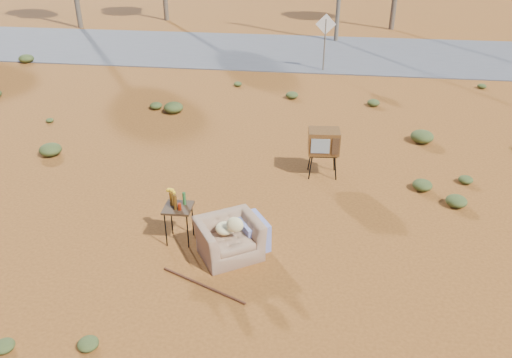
# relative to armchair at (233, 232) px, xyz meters

# --- Properties ---
(ground) EXTENTS (140.00, 140.00, 0.00)m
(ground) POSITION_rel_armchair_xyz_m (-0.18, 0.48, -0.44)
(ground) COLOR #92531D
(ground) RESTS_ON ground
(highway) EXTENTS (140.00, 7.00, 0.04)m
(highway) POSITION_rel_armchair_xyz_m (-0.18, 15.48, -0.42)
(highway) COLOR #565659
(highway) RESTS_ON ground
(armchair) EXTENTS (1.38, 1.35, 0.93)m
(armchair) POSITION_rel_armchair_xyz_m (0.00, 0.00, 0.00)
(armchair) COLOR #906B4E
(armchair) RESTS_ON ground
(tv_unit) EXTENTS (0.74, 0.62, 1.12)m
(tv_unit) POSITION_rel_armchair_xyz_m (1.50, 3.34, 0.40)
(tv_unit) COLOR black
(tv_unit) RESTS_ON ground
(side_table) EXTENTS (0.52, 0.52, 1.03)m
(side_table) POSITION_rel_armchair_xyz_m (-1.09, 0.27, 0.32)
(side_table) COLOR #372314
(side_table) RESTS_ON ground
(rusty_bar) EXTENTS (1.54, 0.72, 0.04)m
(rusty_bar) POSITION_rel_armchair_xyz_m (-0.33, -0.99, -0.41)
(rusty_bar) COLOR #522415
(rusty_bar) RESTS_ON ground
(road_sign) EXTENTS (0.78, 0.06, 2.19)m
(road_sign) POSITION_rel_armchair_xyz_m (1.32, 12.48, 1.07)
(road_sign) COLOR brown
(road_sign) RESTS_ON ground
(scrub_patch) EXTENTS (17.49, 8.07, 0.33)m
(scrub_patch) POSITION_rel_armchair_xyz_m (-1.00, 4.89, -0.30)
(scrub_patch) COLOR #3F4C21
(scrub_patch) RESTS_ON ground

